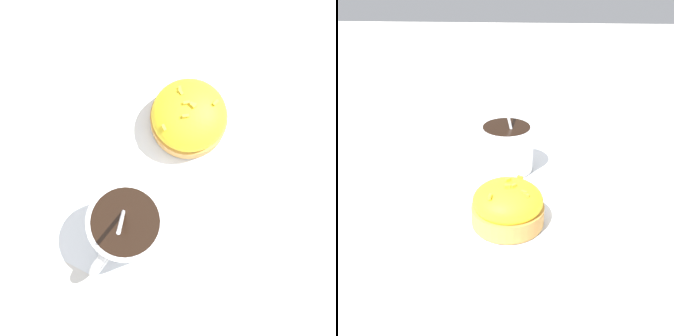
% 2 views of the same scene
% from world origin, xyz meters
% --- Properties ---
extents(ground_plane, '(3.00, 3.00, 0.00)m').
position_xyz_m(ground_plane, '(0.00, 0.00, 0.00)').
color(ground_plane, silver).
extents(paper_napkin, '(0.30, 0.30, 0.00)m').
position_xyz_m(paper_napkin, '(0.00, 0.00, 0.00)').
color(paper_napkin, white).
rests_on(paper_napkin, ground_plane).
extents(coffee_cup, '(0.11, 0.08, 0.11)m').
position_xyz_m(coffee_cup, '(-0.07, -0.01, 0.04)').
color(coffee_cup, white).
rests_on(coffee_cup, paper_napkin).
extents(frosted_pastry, '(0.09, 0.09, 0.06)m').
position_xyz_m(frosted_pastry, '(0.07, -0.00, 0.03)').
color(frosted_pastry, '#D19347').
rests_on(frosted_pastry, paper_napkin).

